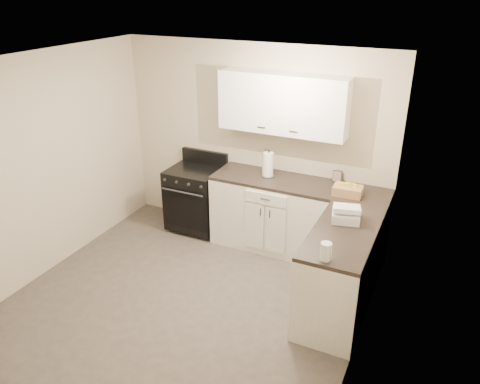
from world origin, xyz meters
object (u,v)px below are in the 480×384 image
at_px(stove, 195,198).
at_px(paper_towel, 268,165).
at_px(wicker_basket, 348,191).
at_px(knife_block, 267,166).
at_px(countertop_grill, 346,216).

height_order(stove, paper_towel, paper_towel).
bearing_deg(wicker_basket, knife_block, 170.88).
distance_m(stove, paper_towel, 1.21).
height_order(knife_block, wicker_basket, knife_block).
bearing_deg(stove, wicker_basket, -1.79).
xyz_separation_m(knife_block, countertop_grill, (1.18, -0.79, -0.07)).
distance_m(stove, wicker_basket, 2.11).
bearing_deg(paper_towel, knife_block, 127.67).
bearing_deg(paper_towel, wicker_basket, -7.16).
distance_m(stove, knife_block, 1.16).
xyz_separation_m(stove, countertop_grill, (2.17, -0.68, 0.53)).
height_order(paper_towel, wicker_basket, paper_towel).
relative_size(knife_block, wicker_basket, 0.75).
xyz_separation_m(knife_block, paper_towel, (0.03, -0.04, 0.03)).
height_order(stove, knife_block, knife_block).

